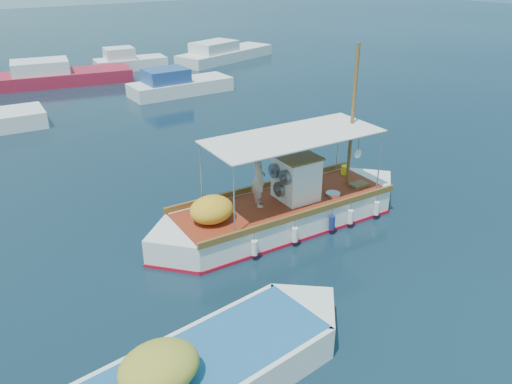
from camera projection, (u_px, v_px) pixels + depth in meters
ground at (282, 238)px, 14.97m from camera, size 160.00×160.00×0.00m
fishing_caique at (282, 211)px, 15.48m from camera, size 9.09×2.84×5.55m
dinghy at (200, 378)px, 9.56m from camera, size 7.14×2.47×1.75m
bg_boat_n at (59, 76)px, 32.59m from camera, size 8.94×4.30×1.80m
bg_boat_ne at (178, 86)px, 30.23m from camera, size 6.20×2.23×1.80m
bg_boat_e at (223, 54)px, 39.81m from camera, size 9.19×5.10×1.80m
bg_boat_far_n at (128, 62)px, 36.79m from camera, size 5.30×2.63×1.80m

